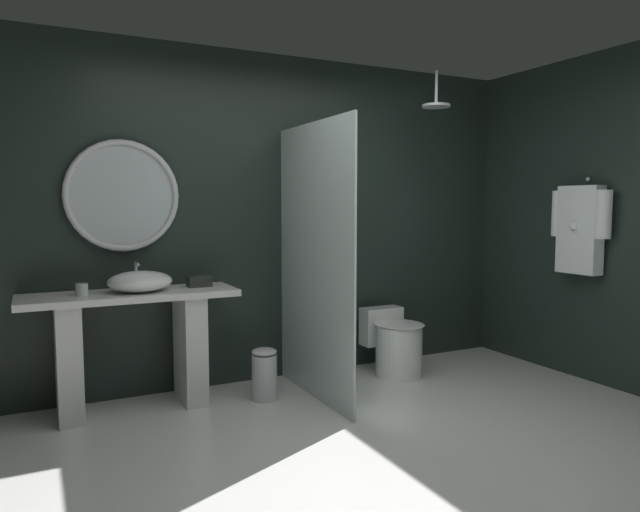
# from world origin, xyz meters

# --- Properties ---
(ground_plane) EXTENTS (5.76, 5.76, 0.00)m
(ground_plane) POSITION_xyz_m (0.00, 0.00, 0.00)
(ground_plane) COLOR silver
(back_wall_panel) EXTENTS (4.80, 0.10, 2.60)m
(back_wall_panel) POSITION_xyz_m (0.00, 1.90, 1.30)
(back_wall_panel) COLOR #1E2823
(back_wall_panel) RESTS_ON ground_plane
(side_wall_right) EXTENTS (0.10, 2.47, 2.60)m
(side_wall_right) POSITION_xyz_m (2.35, 0.76, 1.30)
(side_wall_right) COLOR #1E2823
(side_wall_right) RESTS_ON ground_plane
(vanity_counter) EXTENTS (1.43, 0.48, 0.82)m
(vanity_counter) POSITION_xyz_m (-1.09, 1.59, 0.49)
(vanity_counter) COLOR silver
(vanity_counter) RESTS_ON ground_plane
(vessel_sink) EXTENTS (0.43, 0.35, 0.19)m
(vessel_sink) POSITION_xyz_m (-1.03, 1.56, 0.89)
(vessel_sink) COLOR white
(vessel_sink) RESTS_ON vanity_counter
(tumbler_cup) EXTENTS (0.08, 0.08, 0.08)m
(tumbler_cup) POSITION_xyz_m (-1.40, 1.57, 0.86)
(tumbler_cup) COLOR silver
(tumbler_cup) RESTS_ON vanity_counter
(tissue_box) EXTENTS (0.17, 0.11, 0.08)m
(tissue_box) POSITION_xyz_m (-0.60, 1.63, 0.86)
(tissue_box) COLOR #282D28
(tissue_box) RESTS_ON vanity_counter
(round_wall_mirror) EXTENTS (0.79, 0.04, 0.79)m
(round_wall_mirror) POSITION_xyz_m (-1.09, 1.81, 1.48)
(round_wall_mirror) COLOR silver
(shower_glass_panel) EXTENTS (0.02, 1.18, 2.00)m
(shower_glass_panel) POSITION_xyz_m (0.15, 1.26, 1.00)
(shower_glass_panel) COLOR silver
(shower_glass_panel) RESTS_ON ground_plane
(rain_shower_head) EXTENTS (0.23, 0.23, 0.29)m
(rain_shower_head) POSITION_xyz_m (1.32, 1.38, 2.24)
(rain_shower_head) COLOR silver
(hanging_bathrobe) EXTENTS (0.20, 0.53, 0.76)m
(hanging_bathrobe) POSITION_xyz_m (2.21, 0.68, 1.25)
(hanging_bathrobe) COLOR silver
(toilet) EXTENTS (0.40, 0.57, 0.53)m
(toilet) POSITION_xyz_m (1.00, 1.46, 0.26)
(toilet) COLOR white
(toilet) RESTS_ON ground_plane
(waste_bin) EXTENTS (0.18, 0.18, 0.38)m
(waste_bin) POSITION_xyz_m (-0.20, 1.36, 0.19)
(waste_bin) COLOR silver
(waste_bin) RESTS_ON ground_plane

